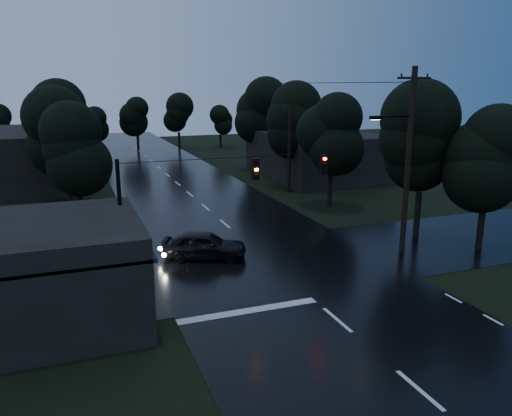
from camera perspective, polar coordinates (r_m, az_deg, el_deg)
ground at (r=16.92m, az=18.17°, el=-19.22°), size 160.00×160.00×0.00m
main_road at (r=42.81m, az=-7.55°, el=1.55°), size 12.00×120.00×0.02m
cross_street at (r=26.25m, az=1.63°, el=-6.30°), size 60.00×9.00×0.02m
building_far_right at (r=50.99m, az=6.86°, el=6.06°), size 10.00×14.00×4.40m
building_far_left at (r=51.40m, az=-25.77°, el=5.18°), size 10.00×16.00×5.00m
utility_pole_main at (r=27.77m, az=16.88°, el=5.43°), size 3.50×0.30×10.00m
utility_pole_far at (r=42.94m, az=3.83°, el=6.93°), size 2.00×0.30×7.50m
anchor_pole_left at (r=22.68m, az=-15.14°, el=-2.09°), size 0.18×0.18×6.00m
span_signals at (r=24.24m, az=3.84°, el=4.81°), size 15.00×0.37×1.12m
tree_corner_near at (r=30.84m, az=18.58°, el=7.48°), size 4.48×4.48×9.44m
tree_corner_far at (r=30.07m, az=25.04°, el=5.30°), size 3.92×3.92×8.26m
tree_left_a at (r=33.00m, az=-19.99°, el=6.42°), size 3.92×3.92×8.26m
tree_left_b at (r=40.92m, az=-21.13°, el=8.15°), size 4.20×4.20×8.85m
tree_left_c at (r=50.87m, az=-21.88°, el=9.46°), size 4.48×4.48×9.44m
tree_right_a at (r=37.74m, az=8.67°, el=8.51°), size 4.20×4.20×8.85m
tree_right_b at (r=45.09m, az=4.34°, el=9.95°), size 4.48×4.48×9.44m
tree_right_c at (r=54.49m, az=0.41°, el=11.06°), size 4.76×4.76×10.03m
car at (r=26.79m, az=-5.94°, el=-4.23°), size 4.80×3.33×1.52m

